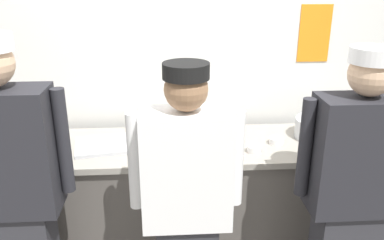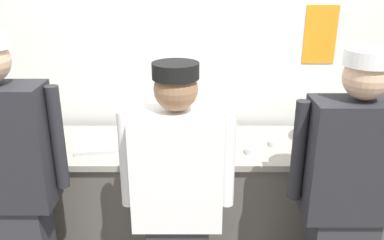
% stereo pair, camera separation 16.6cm
% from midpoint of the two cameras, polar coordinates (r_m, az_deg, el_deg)
% --- Properties ---
extents(wall_back, '(4.69, 0.11, 2.98)m').
position_cam_midpoint_polar(wall_back, '(2.98, -3.37, 10.19)').
color(wall_back, silver).
rests_on(wall_back, ground).
extents(prep_counter, '(2.99, 0.66, 0.93)m').
position_cam_midpoint_polar(prep_counter, '(2.92, -2.86, -11.73)').
color(prep_counter, '#56514C').
rests_on(prep_counter, ground).
extents(chef_near_left, '(0.63, 0.24, 1.76)m').
position_cam_midpoint_polar(chef_near_left, '(2.34, -26.11, -9.25)').
color(chef_near_left, '#2D2D33').
rests_on(chef_near_left, ground).
extents(chef_center, '(0.59, 0.24, 1.63)m').
position_cam_midpoint_polar(chef_center, '(2.14, -3.03, -12.13)').
color(chef_center, '#2D2D33').
rests_on(chef_center, ground).
extents(chef_far_right, '(0.61, 0.24, 1.69)m').
position_cam_midpoint_polar(chef_far_right, '(2.32, 19.91, -9.74)').
color(chef_far_right, '#2D2D33').
rests_on(chef_far_right, ground).
extents(plate_stack_front, '(0.23, 0.23, 0.06)m').
position_cam_midpoint_polar(plate_stack_front, '(2.73, -1.90, -2.44)').
color(plate_stack_front, white).
rests_on(plate_stack_front, prep_counter).
extents(mixing_bowl_steel, '(0.36, 0.36, 0.14)m').
position_cam_midpoint_polar(mixing_bowl_steel, '(2.89, 16.38, -1.20)').
color(mixing_bowl_steel, '#B7BABF').
rests_on(mixing_bowl_steel, prep_counter).
extents(sheet_tray, '(0.55, 0.40, 0.02)m').
position_cam_midpoint_polar(sheet_tray, '(2.73, -12.77, -3.40)').
color(sheet_tray, '#B7BABF').
rests_on(sheet_tray, prep_counter).
extents(squeeze_bottle_primary, '(0.05, 0.05, 0.20)m').
position_cam_midpoint_polar(squeeze_bottle_primary, '(3.01, -23.59, -0.67)').
color(squeeze_bottle_primary, orange).
rests_on(squeeze_bottle_primary, prep_counter).
extents(squeeze_bottle_secondary, '(0.06, 0.06, 0.21)m').
position_cam_midpoint_polar(squeeze_bottle_secondary, '(2.52, -2.97, -2.82)').
color(squeeze_bottle_secondary, red).
rests_on(squeeze_bottle_secondary, prep_counter).
extents(squeeze_bottle_spare, '(0.06, 0.06, 0.19)m').
position_cam_midpoint_polar(squeeze_bottle_spare, '(2.75, -5.44, -0.99)').
color(squeeze_bottle_spare, '#E5E066').
rests_on(squeeze_bottle_spare, prep_counter).
extents(ramekin_red_sauce, '(0.10, 0.10, 0.04)m').
position_cam_midpoint_polar(ramekin_red_sauce, '(2.59, 7.10, -4.09)').
color(ramekin_red_sauce, white).
rests_on(ramekin_red_sauce, prep_counter).
extents(ramekin_orange_sauce, '(0.09, 0.09, 0.04)m').
position_cam_midpoint_polar(ramekin_orange_sauce, '(2.82, 2.18, -1.89)').
color(ramekin_orange_sauce, white).
rests_on(ramekin_orange_sauce, prep_counter).
extents(ramekin_yellow_sauce, '(0.09, 0.09, 0.05)m').
position_cam_midpoint_polar(ramekin_yellow_sauce, '(2.78, -26.71, -4.46)').
color(ramekin_yellow_sauce, white).
rests_on(ramekin_yellow_sauce, prep_counter).
extents(ramekin_green_sauce, '(0.10, 0.10, 0.04)m').
position_cam_midpoint_polar(ramekin_green_sauce, '(2.74, 10.25, -2.92)').
color(ramekin_green_sauce, white).
rests_on(ramekin_green_sauce, prep_counter).
extents(deli_cup, '(0.09, 0.09, 0.11)m').
position_cam_midpoint_polar(deli_cup, '(2.89, -24.72, -2.64)').
color(deli_cup, white).
rests_on(deli_cup, prep_counter).
extents(chefs_knife, '(0.28, 0.03, 0.02)m').
position_cam_midpoint_polar(chefs_knife, '(2.71, -12.53, -3.77)').
color(chefs_knife, '#B7BABF').
rests_on(chefs_knife, prep_counter).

